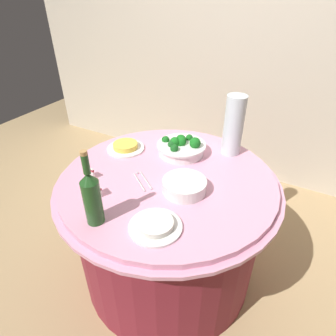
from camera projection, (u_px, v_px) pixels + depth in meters
The scene contains 12 objects.
ground_plane at pixel (168, 268), 1.87m from camera, with size 6.00×6.00×0.00m, color tan.
back_wall at pixel (255, 24), 2.19m from camera, with size 4.40×0.10×2.60m, color beige.
buffet_table at pixel (168, 227), 1.67m from camera, with size 1.16×1.16×0.74m.
broccoli_bowl at pixel (181, 147), 1.63m from camera, with size 0.28×0.28×0.12m.
plate_stack at pixel (184, 186), 1.35m from camera, with size 0.21×0.21×0.06m.
wine_bottle at pixel (92, 197), 1.12m from camera, with size 0.07×0.07×0.34m.
decorative_fruit_vase at pixel (233, 127), 1.58m from camera, with size 0.11×0.11×0.34m.
serving_tongs at pixel (142, 180), 1.43m from camera, with size 0.15×0.13×0.01m.
food_plate_rice at pixel (155, 225), 1.15m from camera, with size 0.22×0.22×0.04m.
food_plate_fried_egg at pixel (126, 147), 1.69m from camera, with size 0.22×0.22×0.04m.
label_placard_front at pixel (99, 189), 1.32m from camera, with size 0.05×0.03×0.05m.
label_placard_mid at pixel (90, 172), 1.44m from camera, with size 0.05×0.02×0.05m.
Camera 1 is at (0.57, -1.06, 1.58)m, focal length 30.55 mm.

